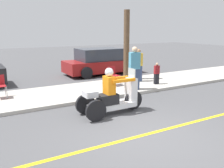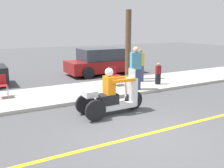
{
  "view_description": "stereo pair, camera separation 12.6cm",
  "coord_description": "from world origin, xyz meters",
  "px_view_note": "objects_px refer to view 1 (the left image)",
  "views": [
    {
      "loc": [
        -3.63,
        -4.64,
        2.63
      ],
      "look_at": [
        0.09,
        1.82,
        0.95
      ],
      "focal_mm": 40.0,
      "sensor_mm": 36.0,
      "label": 1
    },
    {
      "loc": [
        -3.52,
        -4.7,
        2.63
      ],
      "look_at": [
        0.09,
        1.82,
        0.95
      ],
      "focal_mm": 40.0,
      "sensor_mm": 36.0,
      "label": 2
    }
  ],
  "objects_px": {
    "spectator_mid_group": "(138,66)",
    "spectator_far_back": "(134,69)",
    "parked_car_lot_right": "(101,62)",
    "motorcycle_trike": "(112,97)",
    "tree_trunk": "(126,45)",
    "spectator_by_tree": "(157,74)",
    "folding_chair_set_back": "(113,74)"
  },
  "relations": [
    {
      "from": "spectator_mid_group",
      "to": "parked_car_lot_right",
      "type": "relative_size",
      "value": 0.35
    },
    {
      "from": "spectator_mid_group",
      "to": "parked_car_lot_right",
      "type": "bearing_deg",
      "value": 95.91
    },
    {
      "from": "motorcycle_trike",
      "to": "parked_car_lot_right",
      "type": "xyz_separation_m",
      "value": [
        2.88,
        6.25,
        0.18
      ]
    },
    {
      "from": "folding_chair_set_back",
      "to": "parked_car_lot_right",
      "type": "xyz_separation_m",
      "value": [
        1.14,
        3.27,
        0.08
      ]
    },
    {
      "from": "spectator_mid_group",
      "to": "spectator_far_back",
      "type": "bearing_deg",
      "value": -131.4
    },
    {
      "from": "spectator_mid_group",
      "to": "spectator_far_back",
      "type": "xyz_separation_m",
      "value": [
        -1.09,
        -1.24,
        0.11
      ]
    },
    {
      "from": "motorcycle_trike",
      "to": "spectator_far_back",
      "type": "bearing_deg",
      "value": 40.95
    },
    {
      "from": "motorcycle_trike",
      "to": "folding_chair_set_back",
      "type": "height_order",
      "value": "motorcycle_trike"
    },
    {
      "from": "spectator_far_back",
      "to": "folding_chair_set_back",
      "type": "height_order",
      "value": "spectator_far_back"
    },
    {
      "from": "motorcycle_trike",
      "to": "parked_car_lot_right",
      "type": "distance_m",
      "value": 6.88
    },
    {
      "from": "folding_chair_set_back",
      "to": "tree_trunk",
      "type": "relative_size",
      "value": 0.24
    },
    {
      "from": "parked_car_lot_right",
      "to": "motorcycle_trike",
      "type": "bearing_deg",
      "value": -114.76
    },
    {
      "from": "spectator_far_back",
      "to": "folding_chair_set_back",
      "type": "relative_size",
      "value": 2.16
    },
    {
      "from": "spectator_mid_group",
      "to": "spectator_by_tree",
      "type": "bearing_deg",
      "value": -67.65
    },
    {
      "from": "spectator_far_back",
      "to": "spectator_by_tree",
      "type": "bearing_deg",
      "value": 12.6
    },
    {
      "from": "motorcycle_trike",
      "to": "tree_trunk",
      "type": "height_order",
      "value": "tree_trunk"
    },
    {
      "from": "parked_car_lot_right",
      "to": "tree_trunk",
      "type": "bearing_deg",
      "value": -87.19
    },
    {
      "from": "folding_chair_set_back",
      "to": "parked_car_lot_right",
      "type": "distance_m",
      "value": 3.47
    },
    {
      "from": "spectator_by_tree",
      "to": "parked_car_lot_right",
      "type": "xyz_separation_m",
      "value": [
        -0.7,
        4.08,
        0.11
      ]
    },
    {
      "from": "spectator_mid_group",
      "to": "tree_trunk",
      "type": "relative_size",
      "value": 0.46
    },
    {
      "from": "motorcycle_trike",
      "to": "tree_trunk",
      "type": "distance_m",
      "value": 5.01
    },
    {
      "from": "folding_chair_set_back",
      "to": "parked_car_lot_right",
      "type": "bearing_deg",
      "value": 70.77
    },
    {
      "from": "spectator_mid_group",
      "to": "motorcycle_trike",
      "type": "bearing_deg",
      "value": -136.22
    },
    {
      "from": "spectator_by_tree",
      "to": "spectator_far_back",
      "type": "distance_m",
      "value": 1.55
    },
    {
      "from": "spectator_by_tree",
      "to": "folding_chair_set_back",
      "type": "bearing_deg",
      "value": 156.29
    },
    {
      "from": "tree_trunk",
      "to": "folding_chair_set_back",
      "type": "bearing_deg",
      "value": -146.86
    },
    {
      "from": "spectator_far_back",
      "to": "parked_car_lot_right",
      "type": "relative_size",
      "value": 0.41
    },
    {
      "from": "spectator_mid_group",
      "to": "spectator_by_tree",
      "type": "height_order",
      "value": "spectator_mid_group"
    },
    {
      "from": "spectator_far_back",
      "to": "folding_chair_set_back",
      "type": "distance_m",
      "value": 1.25
    },
    {
      "from": "folding_chair_set_back",
      "to": "parked_car_lot_right",
      "type": "relative_size",
      "value": 0.19
    },
    {
      "from": "motorcycle_trike",
      "to": "tree_trunk",
      "type": "bearing_deg",
      "value": 51.69
    },
    {
      "from": "spectator_far_back",
      "to": "spectator_mid_group",
      "type": "bearing_deg",
      "value": 48.6
    }
  ]
}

